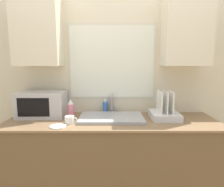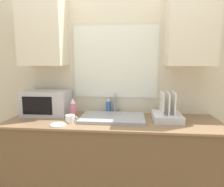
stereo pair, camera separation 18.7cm
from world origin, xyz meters
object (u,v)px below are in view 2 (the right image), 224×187
(soap_bottle, at_px, (108,107))
(mug_near_sink, at_px, (70,119))
(faucet, at_px, (115,103))
(dish_rack, at_px, (167,114))
(microwave, at_px, (47,103))
(spray_bottle, at_px, (73,108))

(soap_bottle, relative_size, mug_near_sink, 1.39)
(faucet, bearing_deg, mug_near_sink, -136.42)
(mug_near_sink, bearing_deg, faucet, 43.58)
(dish_rack, height_order, soap_bottle, dish_rack)
(faucet, distance_m, dish_rack, 0.59)
(faucet, bearing_deg, dish_rack, -20.96)
(faucet, relative_size, soap_bottle, 1.33)
(microwave, distance_m, dish_rack, 1.32)
(faucet, height_order, soap_bottle, faucet)
(spray_bottle, bearing_deg, microwave, 166.92)
(faucet, xyz_separation_m, soap_bottle, (-0.08, 0.02, -0.06))
(spray_bottle, xyz_separation_m, mug_near_sink, (0.03, -0.19, -0.06))
(mug_near_sink, bearing_deg, soap_bottle, 50.73)
(dish_rack, xyz_separation_m, mug_near_sink, (-0.96, -0.18, -0.03))
(microwave, distance_m, spray_bottle, 0.34)
(spray_bottle, bearing_deg, faucet, 24.43)
(dish_rack, bearing_deg, soap_bottle, 160.12)
(spray_bottle, relative_size, soap_bottle, 1.23)
(spray_bottle, height_order, soap_bottle, spray_bottle)
(faucet, xyz_separation_m, dish_rack, (0.55, -0.21, -0.06))
(spray_bottle, distance_m, soap_bottle, 0.42)
(microwave, xyz_separation_m, spray_bottle, (0.32, -0.08, -0.04))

